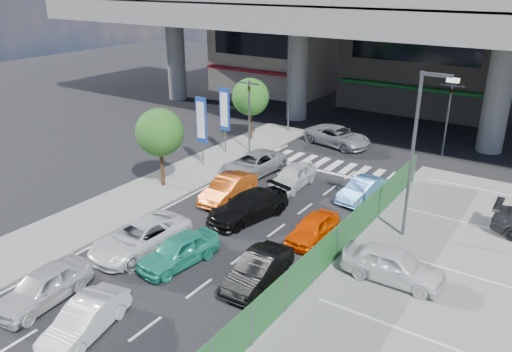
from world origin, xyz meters
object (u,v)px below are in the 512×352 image
Objects in this scene: hatch_black_mid_right at (258,270)px; parked_sedan_white at (393,264)px; street_lamp_right at (418,143)px; taxi_teal_mid at (179,250)px; signboard_near at (201,122)px; taxi_orange_right at (313,228)px; kei_truck_front_right at (362,190)px; hatch_white_back_mid at (85,320)px; sedan_black_mid at (248,206)px; tree_far at (250,97)px; traffic_light_left at (249,99)px; traffic_cone at (356,252)px; van_white_back_left at (43,286)px; taxi_orange_left at (228,188)px; sedan_white_front_mid at (293,176)px; traffic_light_right at (450,101)px; tree_near at (160,133)px; sedan_white_mid_left at (140,237)px; signboard_far at (224,111)px; crossing_wagon_silver at (337,136)px; street_lamp_left at (291,73)px; wagon_silver_front_left at (253,164)px.

hatch_black_mid_right is 0.94× the size of parked_sedan_white.
taxi_teal_mid is at bearing -133.09° from street_lamp_right.
signboard_near is 1.32× the size of taxi_orange_right.
kei_truck_front_right is (-3.50, 2.89, -4.16)m from street_lamp_right.
signboard_near reaches higher than hatch_white_back_mid.
taxi_teal_mid is at bearing -75.81° from sedan_black_mid.
signboard_near reaches higher than kei_truck_front_right.
kei_truck_front_right is (11.47, -5.61, -2.78)m from tree_far.
traffic_light_left is 15.87m from traffic_cone.
taxi_orange_left is (0.22, 11.66, 0.00)m from van_white_back_left.
traffic_light_left is at bearing 144.32° from sedan_white_front_mid.
taxi_teal_mid is at bearing -105.50° from traffic_light_right.
street_lamp_right is at bearing 33.43° from sedan_black_mid.
parked_sedan_white is at bearing -8.03° from tree_near.
sedan_white_mid_left is at bearing -151.59° from traffic_cone.
parked_sedan_white reaches higher than sedan_white_front_mid.
signboard_far is (-14.77, 4.99, -1.71)m from street_lamp_right.
taxi_teal_mid is at bearing -55.55° from signboard_near.
tree_near is at bearing 173.55° from traffic_cone.
sedan_black_mid is 6.84m from kei_truck_front_right.
street_lamp_right is at bearing 8.57° from parked_sedan_white.
tree_near is at bearing -171.97° from street_lamp_right.
taxi_orange_left is at bearing -63.89° from traffic_light_left.
sedan_white_mid_left is 11.22m from parked_sedan_white.
traffic_light_left is 1.11× the size of signboard_far.
crossing_wagon_silver is at bearing 82.52° from van_white_back_left.
traffic_light_left reaches higher than sedan_white_mid_left.
street_lamp_right and street_lamp_left have the same top height.
sedan_white_front_mid is (-0.18, 10.29, 0.01)m from taxi_teal_mid.
taxi_teal_mid is 0.94× the size of taxi_orange_left.
tree_near is 1.28× the size of hatch_white_back_mid.
hatch_black_mid_right is (10.58, -9.34, -2.42)m from signboard_near.
wagon_silver_front_left is at bearing -54.66° from tree_far.
street_lamp_right is 10.68m from taxi_orange_left.
signboard_far is at bearing -148.57° from traffic_light_right.
traffic_light_right is at bearing 6.58° from parked_sedan_white.
traffic_light_right is 27.48m from van_white_back_left.
van_white_back_left is 15.67m from wagon_silver_front_left.
wagon_silver_front_left is (-1.06, 4.00, 0.00)m from taxi_orange_left.
street_lamp_right is (13.37, -6.00, 0.83)m from traffic_light_left.
tree_far is at bearing 139.14° from traffic_cone.
taxi_orange_left is (-2.28, 6.69, 0.02)m from taxi_teal_mid.
street_lamp_right is 2.03× the size of taxi_teal_mid.
traffic_light_right is at bearing 30.89° from traffic_light_left.
taxi_teal_mid is at bearing -125.63° from taxi_orange_right.
traffic_light_right is 1.24× the size of taxi_orange_left.
traffic_light_right reaches higher than taxi_orange_right.
hatch_black_mid_right is at bearing -48.33° from signboard_far.
kei_truck_front_right is (9.87, -3.11, -3.33)m from traffic_light_left.
kei_truck_front_right is (7.33, 0.22, -0.08)m from wagon_silver_front_left.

